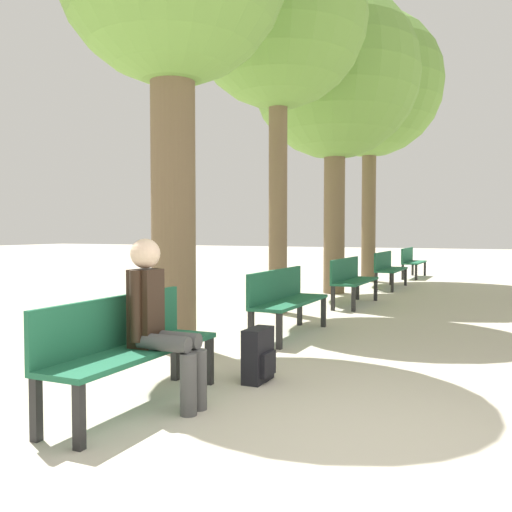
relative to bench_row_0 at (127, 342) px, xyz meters
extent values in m
plane|color=beige|center=(1.92, -0.21, -0.50)|extent=(80.00, 80.00, 0.00)
cube|color=#1E6042|center=(0.09, 0.00, -0.07)|extent=(0.44, 1.72, 0.04)
cube|color=#1E6042|center=(-0.12, 0.00, 0.14)|extent=(0.04, 1.72, 0.39)
cube|color=black|center=(0.26, -0.82, -0.30)|extent=(0.06, 0.06, 0.41)
cube|color=black|center=(0.26, 0.82, -0.30)|extent=(0.06, 0.06, 0.41)
cube|color=black|center=(-0.09, -0.82, -0.30)|extent=(0.06, 0.06, 0.41)
cube|color=black|center=(-0.09, 0.82, -0.30)|extent=(0.06, 0.06, 0.41)
cube|color=#1E6042|center=(0.09, 3.25, -0.07)|extent=(0.44, 1.72, 0.04)
cube|color=#1E6042|center=(-0.12, 3.25, 0.14)|extent=(0.04, 1.72, 0.39)
cube|color=black|center=(0.26, 2.44, -0.30)|extent=(0.06, 0.06, 0.41)
cube|color=black|center=(0.26, 4.07, -0.30)|extent=(0.06, 0.06, 0.41)
cube|color=black|center=(-0.09, 2.44, -0.30)|extent=(0.06, 0.06, 0.41)
cube|color=black|center=(-0.09, 4.07, -0.30)|extent=(0.06, 0.06, 0.41)
cube|color=#1E6042|center=(0.09, 6.51, -0.07)|extent=(0.44, 1.72, 0.04)
cube|color=#1E6042|center=(-0.12, 6.51, 0.14)|extent=(0.04, 1.72, 0.39)
cube|color=black|center=(0.26, 5.69, -0.30)|extent=(0.06, 0.06, 0.41)
cube|color=black|center=(0.26, 7.33, -0.30)|extent=(0.06, 0.06, 0.41)
cube|color=black|center=(-0.09, 5.69, -0.30)|extent=(0.06, 0.06, 0.41)
cube|color=black|center=(-0.09, 7.33, -0.30)|extent=(0.06, 0.06, 0.41)
cube|color=#1E6042|center=(0.09, 9.76, -0.07)|extent=(0.44, 1.72, 0.04)
cube|color=#1E6042|center=(-0.12, 9.76, 0.14)|extent=(0.04, 1.72, 0.39)
cube|color=black|center=(0.26, 8.95, -0.30)|extent=(0.06, 0.06, 0.41)
cube|color=black|center=(0.26, 10.58, -0.30)|extent=(0.06, 0.06, 0.41)
cube|color=black|center=(-0.09, 8.95, -0.30)|extent=(0.06, 0.06, 0.41)
cube|color=black|center=(-0.09, 10.58, -0.30)|extent=(0.06, 0.06, 0.41)
cube|color=#1E6042|center=(0.09, 13.02, -0.07)|extent=(0.44, 1.72, 0.04)
cube|color=#1E6042|center=(-0.12, 13.02, 0.14)|extent=(0.04, 1.72, 0.39)
cube|color=black|center=(0.26, 12.20, -0.30)|extent=(0.06, 0.06, 0.41)
cube|color=black|center=(0.26, 13.84, -0.30)|extent=(0.06, 0.06, 0.41)
cube|color=black|center=(-0.09, 12.20, -0.30)|extent=(0.06, 0.06, 0.41)
cube|color=black|center=(-0.09, 13.84, -0.30)|extent=(0.06, 0.06, 0.41)
cylinder|color=brown|center=(-0.85, 1.98, 1.28)|extent=(0.50, 0.50, 3.56)
cylinder|color=brown|center=(-0.85, 5.09, 1.47)|extent=(0.30, 0.30, 3.96)
sphere|color=olive|center=(-0.85, 5.09, 4.24)|extent=(2.86, 2.86, 2.86)
cylinder|color=brown|center=(-0.85, 8.26, 1.33)|extent=(0.45, 0.45, 3.66)
sphere|color=olive|center=(-0.85, 8.26, 4.13)|extent=(3.54, 3.54, 3.54)
cylinder|color=brown|center=(-0.85, 11.38, 1.55)|extent=(0.37, 0.37, 4.11)
sphere|color=olive|center=(-0.85, 11.38, 4.64)|extent=(3.76, 3.76, 3.76)
cylinder|color=#4C4C4C|center=(0.32, 0.03, 0.01)|extent=(0.42, 0.12, 0.12)
cylinder|color=#4C4C4C|center=(0.53, 0.03, -0.28)|extent=(0.12, 0.12, 0.45)
cylinder|color=#4C4C4C|center=(0.32, 0.17, 0.01)|extent=(0.42, 0.12, 0.12)
cylinder|color=#4C4C4C|center=(0.53, 0.17, -0.28)|extent=(0.12, 0.12, 0.45)
cube|color=black|center=(0.11, 0.10, 0.25)|extent=(0.19, 0.23, 0.60)
cylinder|color=black|center=(0.11, -0.03, 0.28)|extent=(0.09, 0.09, 0.54)
cylinder|color=black|center=(0.11, 0.23, 0.28)|extent=(0.09, 0.09, 0.54)
sphere|color=beige|center=(0.11, 0.10, 0.67)|extent=(0.23, 0.23, 0.23)
cube|color=black|center=(0.61, 1.08, -0.26)|extent=(0.16, 0.37, 0.48)
cube|color=black|center=(0.71, 1.08, -0.34)|extent=(0.04, 0.26, 0.21)
camera|label=1|loc=(2.68, -3.50, 0.85)|focal=40.00mm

